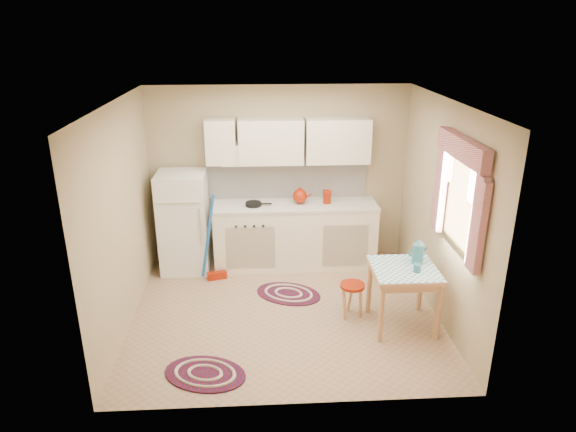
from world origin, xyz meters
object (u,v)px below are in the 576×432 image
at_px(fridge, 184,222).
at_px(stool, 352,300).
at_px(base_cabinets, 295,236).
at_px(table, 402,297).

xyz_separation_m(fridge, stool, (2.10, -1.38, -0.49)).
relative_size(base_cabinets, table, 3.12).
bearing_deg(table, stool, 156.93).
bearing_deg(base_cabinets, stool, -68.33).
xyz_separation_m(fridge, base_cabinets, (1.53, 0.05, -0.26)).
distance_m(base_cabinets, table, 1.99).
height_order(base_cabinets, table, base_cabinets).
height_order(fridge, stool, fridge).
distance_m(fridge, base_cabinets, 1.56).
relative_size(fridge, stool, 3.33).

